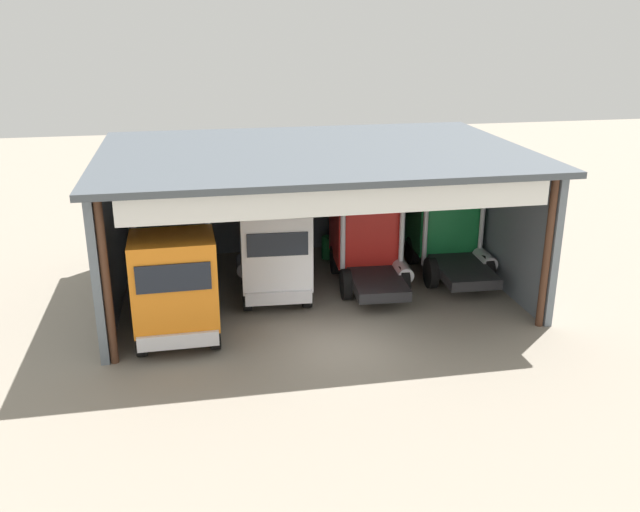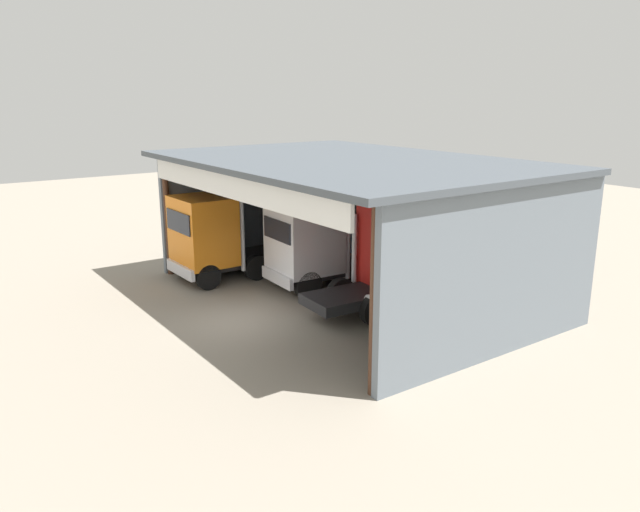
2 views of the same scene
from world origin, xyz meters
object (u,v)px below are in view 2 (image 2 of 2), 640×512
object	(u,v)px
truck_green_left_bay	(481,281)
tool_cart	(350,245)
oil_drum	(431,277)
truck_white_center_right_bay	(311,245)
truck_red_right_bay	(399,255)
truck_orange_center_bay	(210,237)

from	to	relation	value
truck_green_left_bay	tool_cart	xyz separation A→B (m)	(-10.03, 2.70, -1.24)
oil_drum	truck_white_center_right_bay	bearing A→B (deg)	-125.17
truck_green_left_bay	tool_cart	bearing A→B (deg)	167.59
oil_drum	tool_cart	size ratio (longest dim) A/B	0.91
truck_green_left_bay	truck_red_right_bay	bearing A→B (deg)	-169.39
truck_red_right_bay	oil_drum	world-z (taller)	truck_red_right_bay
oil_drum	truck_green_left_bay	bearing A→B (deg)	-27.23
tool_cart	oil_drum	bearing A→B (deg)	-5.37
oil_drum	tool_cart	bearing A→B (deg)	174.63
truck_white_center_right_bay	tool_cart	xyz separation A→B (m)	(-3.16, 4.37, -1.25)
truck_orange_center_bay	truck_green_left_bay	world-z (taller)	truck_orange_center_bay
truck_orange_center_bay	truck_green_left_bay	xyz separation A→B (m)	(10.19, 4.34, -0.04)
tool_cart	truck_green_left_bay	bearing A→B (deg)	-15.06
truck_orange_center_bay	oil_drum	bearing A→B (deg)	-133.91
truck_green_left_bay	oil_drum	xyz separation A→B (m)	(-4.17, 2.15, -1.29)
truck_white_center_right_bay	truck_green_left_bay	world-z (taller)	truck_green_left_bay
truck_orange_center_bay	truck_white_center_right_bay	size ratio (longest dim) A/B	0.90
truck_white_center_right_bay	oil_drum	world-z (taller)	truck_white_center_right_bay
truck_green_left_bay	tool_cart	world-z (taller)	truck_green_left_bay
truck_green_left_bay	tool_cart	distance (m)	10.46
truck_orange_center_bay	truck_white_center_right_bay	xyz separation A→B (m)	(3.32, 2.67, -0.03)
truck_green_left_bay	oil_drum	size ratio (longest dim) A/B	5.79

